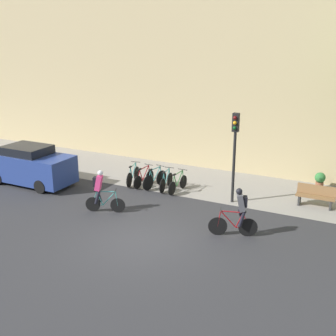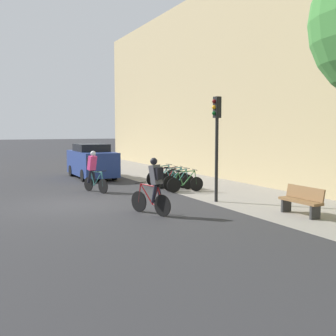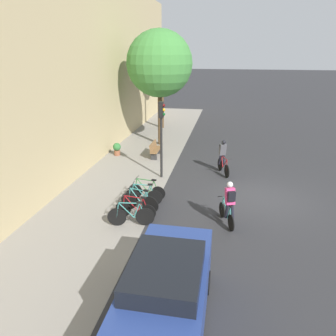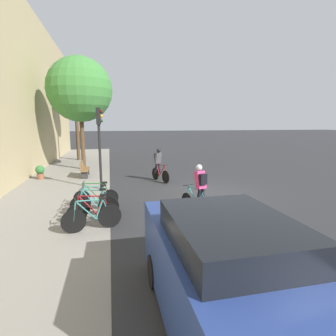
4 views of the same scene
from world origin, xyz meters
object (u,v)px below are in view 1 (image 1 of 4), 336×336
at_px(parked_bike_4, 178,183).
at_px(traffic_light_pole, 235,142).
at_px(cyclist_pink, 100,189).
at_px(potted_plant, 320,180).
at_px(parked_bike_3, 166,181).
at_px(cyclist_grey, 239,211).
at_px(parked_bike_2, 155,179).
at_px(parked_car, 30,166).
at_px(bench, 316,196).
at_px(parked_bike_1, 144,178).
at_px(parked_bike_0, 133,176).

distance_m(parked_bike_4, traffic_light_pole, 3.45).
relative_size(cyclist_pink, potted_plant, 2.23).
xyz_separation_m(parked_bike_3, potted_plant, (6.28, 3.30, 0.04)).
bearing_deg(cyclist_grey, parked_bike_2, 148.02).
xyz_separation_m(parked_car, potted_plant, (12.45, 5.44, -0.46)).
relative_size(traffic_light_pole, potted_plant, 4.89).
bearing_deg(parked_bike_2, bench, 7.60).
bearing_deg(cyclist_pink, parked_car, 164.97).
bearing_deg(parked_bike_3, parked_bike_4, -0.18).
bearing_deg(parked_bike_3, parked_bike_2, 179.92).
relative_size(parked_bike_1, parked_bike_3, 1.02).
bearing_deg(potted_plant, parked_bike_4, -149.90).
bearing_deg(potted_plant, cyclist_pink, -137.55).
distance_m(parked_bike_0, parked_bike_1, 0.59).
distance_m(parked_bike_3, parked_bike_4, 0.59).
bearing_deg(cyclist_pink, parked_bike_2, 81.09).
height_order(traffic_light_pole, bench, traffic_light_pole).
distance_m(parked_bike_1, parked_bike_2, 0.59).
xyz_separation_m(parked_bike_0, parked_car, (-4.39, -2.15, 0.49)).
xyz_separation_m(cyclist_grey, bench, (2.02, 4.06, -0.48)).
height_order(parked_bike_1, parked_bike_3, parked_bike_3).
bearing_deg(bench, cyclist_pink, -149.65).
relative_size(cyclist_pink, parked_bike_2, 1.07).
xyz_separation_m(parked_bike_4, parked_car, (-6.76, -2.15, 0.51)).
height_order(cyclist_pink, cyclist_grey, cyclist_grey).
bearing_deg(parked_bike_4, traffic_light_pole, -2.70).
xyz_separation_m(parked_bike_2, parked_car, (-5.57, -2.15, 0.48)).
bearing_deg(parked_bike_2, potted_plant, 25.60).
xyz_separation_m(cyclist_pink, parked_bike_2, (0.55, 3.50, -0.53)).
bearing_deg(parked_bike_0, parked_bike_4, -0.04).
height_order(cyclist_grey, potted_plant, cyclist_grey).
bearing_deg(parked_bike_1, potted_plant, 23.82).
xyz_separation_m(cyclist_pink, potted_plant, (7.43, 6.79, -0.51)).
height_order(parked_bike_2, bench, parked_bike_2).
relative_size(parked_bike_4, traffic_light_pole, 0.44).
distance_m(cyclist_pink, parked_bike_2, 3.58).
height_order(parked_bike_0, parked_bike_1, parked_bike_0).
bearing_deg(traffic_light_pole, potted_plant, 48.07).
bearing_deg(parked_bike_4, cyclist_grey, -39.28).
xyz_separation_m(parked_bike_2, potted_plant, (6.88, 3.30, 0.02)).
bearing_deg(parked_bike_0, parked_car, -153.91).
height_order(cyclist_pink, potted_plant, cyclist_pink).
relative_size(cyclist_pink, parked_bike_3, 1.09).
distance_m(cyclist_grey, parked_bike_4, 4.96).
height_order(cyclist_grey, parked_bike_4, cyclist_grey).
xyz_separation_m(parked_bike_3, bench, (6.43, 0.94, 0.07)).
bearing_deg(parked_bike_0, potted_plant, 22.24).
height_order(parked_bike_1, bench, parked_bike_1).
distance_m(parked_car, potted_plant, 13.59).
height_order(cyclist_pink, parked_bike_4, cyclist_pink).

